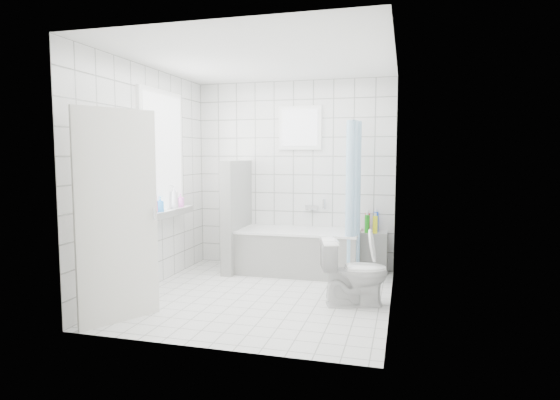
% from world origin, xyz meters
% --- Properties ---
extents(ground, '(3.00, 3.00, 0.00)m').
position_xyz_m(ground, '(0.00, 0.00, 0.00)').
color(ground, white).
rests_on(ground, ground).
extents(ceiling, '(3.00, 3.00, 0.00)m').
position_xyz_m(ceiling, '(0.00, 0.00, 2.60)').
color(ceiling, white).
rests_on(ceiling, ground).
extents(wall_back, '(2.80, 0.02, 2.60)m').
position_xyz_m(wall_back, '(0.00, 1.50, 1.30)').
color(wall_back, white).
rests_on(wall_back, ground).
extents(wall_front, '(2.80, 0.02, 2.60)m').
position_xyz_m(wall_front, '(0.00, -1.50, 1.30)').
color(wall_front, white).
rests_on(wall_front, ground).
extents(wall_left, '(0.02, 3.00, 2.60)m').
position_xyz_m(wall_left, '(-1.40, 0.00, 1.30)').
color(wall_left, white).
rests_on(wall_left, ground).
extents(wall_right, '(0.02, 3.00, 2.60)m').
position_xyz_m(wall_right, '(1.40, 0.00, 1.30)').
color(wall_right, white).
rests_on(wall_right, ground).
extents(window_left, '(0.01, 0.90, 1.40)m').
position_xyz_m(window_left, '(-1.35, 0.30, 1.60)').
color(window_left, white).
rests_on(window_left, wall_left).
extents(window_back, '(0.50, 0.01, 0.50)m').
position_xyz_m(window_back, '(0.10, 1.46, 1.95)').
color(window_back, white).
rests_on(window_back, wall_back).
extents(window_sill, '(0.18, 1.02, 0.08)m').
position_xyz_m(window_sill, '(-1.31, 0.30, 0.86)').
color(window_sill, white).
rests_on(window_sill, wall_left).
extents(door, '(0.43, 0.71, 2.00)m').
position_xyz_m(door, '(-1.05, -1.13, 1.00)').
color(door, silver).
rests_on(door, ground).
extents(bathtub, '(1.60, 0.77, 0.58)m').
position_xyz_m(bathtub, '(0.17, 1.12, 0.29)').
color(bathtub, white).
rests_on(bathtub, ground).
extents(partition_wall, '(0.15, 0.85, 1.50)m').
position_xyz_m(partition_wall, '(-0.69, 1.07, 0.75)').
color(partition_wall, white).
rests_on(partition_wall, ground).
extents(tiled_ledge, '(0.40, 0.24, 0.55)m').
position_xyz_m(tiled_ledge, '(1.11, 1.38, 0.28)').
color(tiled_ledge, white).
rests_on(tiled_ledge, ground).
extents(toilet, '(0.77, 0.57, 0.71)m').
position_xyz_m(toilet, '(1.03, -0.06, 0.35)').
color(toilet, white).
rests_on(toilet, ground).
extents(curtain_rod, '(0.02, 0.80, 0.02)m').
position_xyz_m(curtain_rod, '(0.91, 1.10, 2.00)').
color(curtain_rod, silver).
rests_on(curtain_rod, wall_back).
extents(shower_curtain, '(0.14, 0.48, 1.78)m').
position_xyz_m(shower_curtain, '(0.91, 0.97, 1.10)').
color(shower_curtain, '#418BBF').
rests_on(shower_curtain, curtain_rod).
extents(tub_faucet, '(0.18, 0.06, 0.06)m').
position_xyz_m(tub_faucet, '(0.27, 1.46, 0.85)').
color(tub_faucet, silver).
rests_on(tub_faucet, wall_back).
extents(sill_bottles, '(0.16, 0.81, 0.30)m').
position_xyz_m(sill_bottles, '(-1.30, 0.23, 1.03)').
color(sill_bottles, silver).
rests_on(sill_bottles, window_sill).
extents(ledge_bottles, '(0.18, 0.20, 0.27)m').
position_xyz_m(ledge_bottles, '(1.10, 1.35, 0.67)').
color(ledge_bottles, red).
rests_on(ledge_bottles, tiled_ledge).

